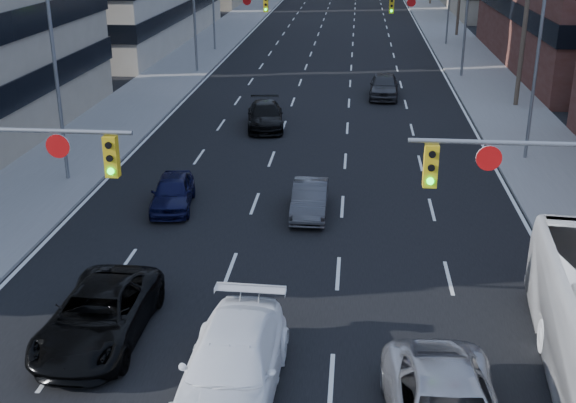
# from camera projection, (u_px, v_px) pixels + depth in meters

# --- Properties ---
(signal_near_right) EXTENTS (6.59, 0.33, 6.00)m
(signal_near_right) POSITION_uv_depth(u_px,v_px,m) (564.00, 201.00, 18.03)
(signal_near_right) COLOR slate
(signal_near_right) RESTS_ON ground
(signal_far_left) EXTENTS (6.09, 0.33, 6.00)m
(signal_far_left) POSITION_uv_depth(u_px,v_px,m) (225.00, 16.00, 53.68)
(signal_far_left) COLOR slate
(signal_far_left) RESTS_ON ground
(signal_far_right) EXTENTS (6.09, 0.33, 6.00)m
(signal_far_right) POSITION_uv_depth(u_px,v_px,m) (434.00, 18.00, 52.35)
(signal_far_right) COLOR slate
(signal_far_right) RESTS_ON ground
(utility_pole_block) EXTENTS (2.20, 0.28, 11.00)m
(utility_pole_block) POSITION_uv_depth(u_px,v_px,m) (526.00, 12.00, 43.07)
(utility_pole_block) COLOR #4C3D2D
(utility_pole_block) RESTS_ON ground
(streetlight_left_near) EXTENTS (2.03, 0.22, 9.00)m
(streetlight_left_near) POSITION_uv_depth(u_px,v_px,m) (59.00, 69.00, 30.45)
(streetlight_left_near) COLOR slate
(streetlight_left_near) RESTS_ON ground
(streetlight_right_near) EXTENTS (2.03, 0.22, 9.00)m
(streetlight_right_near) POSITION_uv_depth(u_px,v_px,m) (534.00, 56.00, 33.29)
(streetlight_right_near) COLOR slate
(streetlight_right_near) RESTS_ON ground
(black_pickup) EXTENTS (2.52, 5.39, 1.49)m
(black_pickup) POSITION_uv_depth(u_px,v_px,m) (99.00, 315.00, 19.81)
(black_pickup) COLOR black
(black_pickup) RESTS_ON ground
(white_van) EXTENTS (2.47, 5.76, 1.65)m
(white_van) POSITION_uv_depth(u_px,v_px,m) (232.00, 366.00, 17.41)
(white_van) COLOR white
(white_van) RESTS_ON ground
(sedan_blue) EXTENTS (2.05, 4.08, 1.34)m
(sedan_blue) POSITION_uv_depth(u_px,v_px,m) (173.00, 192.00, 29.06)
(sedan_blue) COLOR black
(sedan_blue) RESTS_ON ground
(sedan_grey_center) EXTENTS (1.37, 3.88, 1.27)m
(sedan_grey_center) POSITION_uv_depth(u_px,v_px,m) (310.00, 199.00, 28.44)
(sedan_grey_center) COLOR #38383B
(sedan_grey_center) RESTS_ON ground
(sedan_black_far) EXTENTS (2.58, 5.03, 1.40)m
(sedan_black_far) POSITION_uv_depth(u_px,v_px,m) (265.00, 116.00, 40.40)
(sedan_black_far) COLOR black
(sedan_black_far) RESTS_ON ground
(sedan_grey_right) EXTENTS (2.05, 4.69, 1.57)m
(sedan_grey_right) POSITION_uv_depth(u_px,v_px,m) (384.00, 86.00, 47.35)
(sedan_grey_right) COLOR #2F2E31
(sedan_grey_right) RESTS_ON ground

